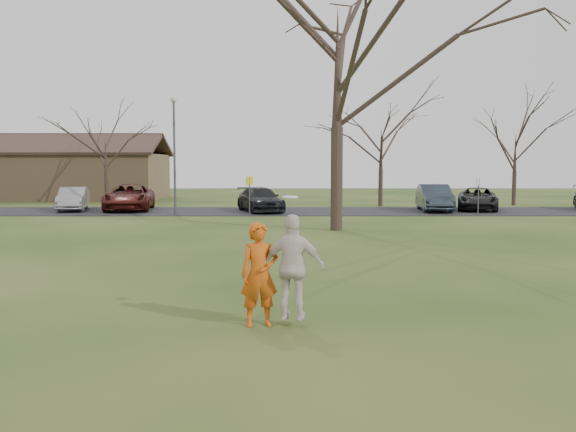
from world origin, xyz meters
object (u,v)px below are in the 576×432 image
(player_defender, at_px, (259,274))
(big_tree, at_px, (337,57))
(car_2, at_px, (129,197))
(lamp_post, at_px, (174,140))
(car_5, at_px, (434,198))
(car_1, at_px, (73,199))
(car_3, at_px, (260,200))
(catching_play, at_px, (293,267))
(car_6, at_px, (477,199))
(building, at_px, (32,174))

(player_defender, distance_m, big_tree, 16.47)
(car_2, height_order, lamp_post, lamp_post)
(car_2, distance_m, car_5, 17.64)
(car_1, distance_m, car_3, 10.89)
(car_5, xyz_separation_m, big_tree, (-6.41, -9.97, 6.20))
(player_defender, relative_size, big_tree, 0.12)
(big_tree, bearing_deg, catching_play, -97.21)
(car_6, height_order, catching_play, catching_play)
(car_3, bearing_deg, car_2, 154.88)
(big_tree, bearing_deg, lamp_post, 136.85)
(car_3, relative_size, car_6, 0.99)
(player_defender, distance_m, car_1, 28.03)
(player_defender, distance_m, car_5, 26.59)
(car_1, bearing_deg, lamp_post, -35.51)
(car_1, height_order, car_3, car_3)
(car_1, relative_size, catching_play, 2.00)
(building, relative_size, big_tree, 1.47)
(player_defender, distance_m, car_2, 27.04)
(car_6, xyz_separation_m, big_tree, (-9.06, -10.56, 6.30))
(car_5, bearing_deg, catching_play, -104.04)
(car_1, relative_size, car_3, 0.88)
(car_3, bearing_deg, lamp_post, -173.44)
(player_defender, xyz_separation_m, building, (-19.52, 38.08, 1.07))
(lamp_post, distance_m, big_tree, 11.38)
(player_defender, xyz_separation_m, car_1, (-11.93, 25.37, -0.15))
(car_1, xyz_separation_m, lamp_post, (6.41, -2.79, 3.26))
(building, bearing_deg, catching_play, -62.23)
(car_3, height_order, building, building)
(car_5, bearing_deg, car_3, -172.95)
(car_5, bearing_deg, building, 159.67)
(car_2, distance_m, catching_play, 27.29)
(lamp_post, bearing_deg, building, 132.09)
(player_defender, relative_size, car_6, 0.37)
(building, bearing_deg, car_3, -36.20)
(car_3, height_order, big_tree, big_tree)
(car_1, relative_size, building, 0.20)
(player_defender, bearing_deg, lamp_post, 92.18)
(car_3, distance_m, catching_play, 24.70)
(car_6, bearing_deg, player_defender, -98.31)
(car_3, bearing_deg, big_tree, -87.09)
(car_3, relative_size, catching_play, 2.29)
(car_3, distance_m, car_5, 9.97)
(catching_play, bearing_deg, car_3, 93.80)
(car_6, distance_m, big_tree, 15.27)
(car_1, xyz_separation_m, car_3, (10.86, -0.79, 0.00))
(lamp_post, bearing_deg, player_defender, -76.26)
(car_5, xyz_separation_m, catching_play, (-8.33, -25.12, 0.20))
(catching_play, bearing_deg, lamp_post, 105.04)
(car_6, distance_m, building, 33.48)
(player_defender, bearing_deg, car_3, 80.93)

